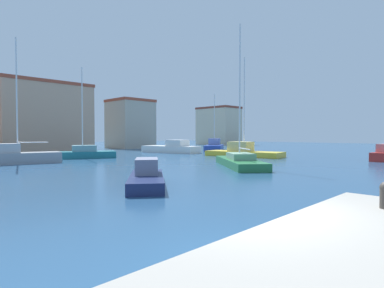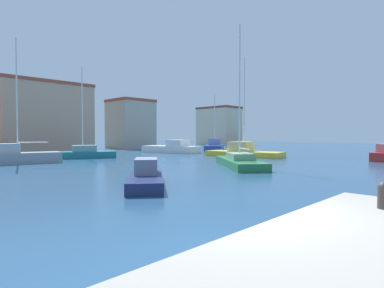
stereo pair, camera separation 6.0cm
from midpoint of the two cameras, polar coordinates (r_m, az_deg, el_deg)
water at (r=30.86m, az=-4.76°, el=-3.02°), size 160.00×160.00×0.00m
mooring_bollard at (r=7.06m, az=32.01°, el=-7.81°), size 0.24×0.24×0.52m
sailboat_teal_distant_east at (r=35.60m, az=-19.33°, el=-1.61°), size 7.15×4.76×9.76m
motorboat_white_distant_north at (r=43.95m, az=-3.65°, el=-0.76°), size 4.59×8.85×1.83m
motorboat_navy_near_pier at (r=15.71m, az=-8.35°, el=-5.95°), size 4.50×5.12×1.33m
sailboat_grey_behind_lamppost at (r=31.26m, az=-29.53°, el=-1.98°), size 7.23×3.66×11.02m
sailboat_green_far_right at (r=25.20m, az=8.78°, el=-3.07°), size 7.27×8.10×11.34m
sailboat_yellow_far_left at (r=36.77m, az=9.42°, el=-1.38°), size 4.36×9.33×11.50m
sailboat_blue_center_channel at (r=50.80m, az=4.19°, el=-0.44°), size 8.10×6.87×9.15m
warehouse_block at (r=55.27m, az=-25.56°, el=4.57°), size 13.92×7.80×10.90m
waterfront_apartments at (r=60.37m, az=-11.18°, el=3.64°), size 7.08×7.26×9.19m
harbor_office at (r=80.20m, az=4.97°, el=3.34°), size 6.83×10.17×9.63m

